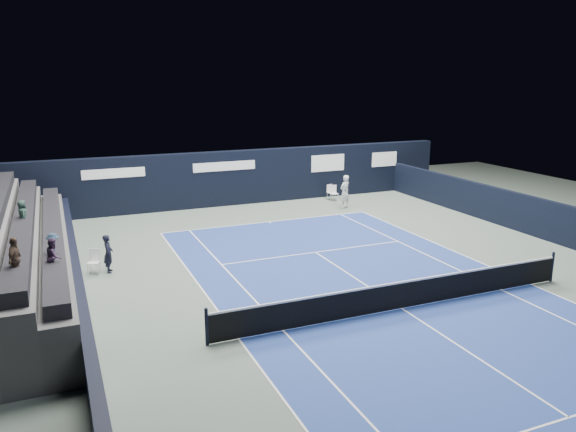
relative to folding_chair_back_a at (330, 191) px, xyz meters
name	(u,v)px	position (x,y,z in m)	size (l,w,h in m)	color
ground	(370,288)	(-5.36, -13.51, -0.51)	(48.00, 48.00, 0.00)	#536259
court_surface	(402,309)	(-5.36, -15.51, -0.51)	(10.97, 23.77, 0.01)	navy
enclosure_wall_right	(515,211)	(5.14, -9.51, 0.39)	(0.30, 22.00, 1.80)	black
folding_chair_back_a	(330,191)	(0.00, 0.00, 0.00)	(0.47, 0.45, 0.90)	white
folding_chair_back_b	(334,192)	(0.03, -0.38, 0.01)	(0.44, 0.42, 0.92)	white
line_judge_chair	(94,260)	(-14.15, -8.13, 0.02)	(0.53, 0.52, 0.93)	white
line_judge	(108,254)	(-13.63, -8.25, 0.22)	(0.54, 0.35, 1.47)	black
court_markings	(402,308)	(-5.36, -15.51, -0.50)	(11.03, 23.83, 0.00)	white
tennis_net	(403,294)	(-5.36, -15.51, 0.00)	(12.90, 0.10, 1.10)	black
back_sponsor_wall	(240,177)	(-5.35, 0.99, 1.04)	(26.00, 0.63, 3.10)	black
side_barrier_left	(76,272)	(-14.86, -9.54, 0.09)	(0.33, 22.00, 1.20)	black
tennis_player	(345,192)	(-0.28, -2.31, 0.42)	(0.79, 0.95, 1.86)	white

